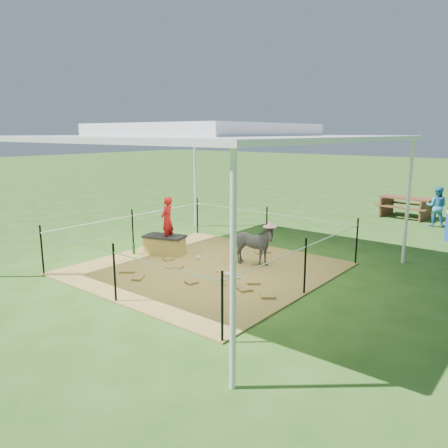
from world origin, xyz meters
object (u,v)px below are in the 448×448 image
Objects in this scene: pony at (251,245)px; picnic_table_near at (406,207)px; foal at (227,273)px; woman at (167,215)px; straw_bale at (165,246)px; distant_person at (437,206)px; green_bottle at (134,249)px.

picnic_table_near is (0.85, 7.60, -0.13)m from pony.
foal is at bearing 179.90° from pony.
woman is at bearing -105.69° from picnic_table_near.
distant_person is (4.01, 7.21, 0.38)m from straw_bale.
green_bottle is 0.23× the size of pony.
distant_person reaches higher than green_bottle.
straw_bale is 0.83× the size of woman.
woman is 0.87× the size of distant_person.
green_bottle is at bearing -108.60° from picnic_table_near.
woman reaches higher than picnic_table_near.
straw_bale is 8.26m from distant_person.
foal is 0.67× the size of distant_person.
green_bottle is 2.96m from foal.
pony is at bearing 96.63° from foal.
woman is at bearing 52.66° from distant_person.
green_bottle is 0.15× the size of picnic_table_near.
straw_bale is 0.84× the size of pony.
pony is at bearing 87.15° from woman.
pony is at bearing 20.25° from green_bottle.
woman reaches higher than distant_person.
picnic_table_near is (2.78, 8.10, -0.60)m from woman.
picnic_table_near is at bearing 77.28° from foal.
picnic_table_near is 1.46m from distant_person.
distant_person reaches higher than straw_bale.
green_bottle is 9.22m from picnic_table_near.
foal is at bearing 54.73° from woman.
distant_person is at bearing 134.09° from woman.
straw_bale reaches higher than green_bottle.
woman is at bearing 88.32° from pony.
woman reaches higher than straw_bale.
woman reaches higher than pony.
green_bottle is (-0.55, -0.45, -0.07)m from straw_bale.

